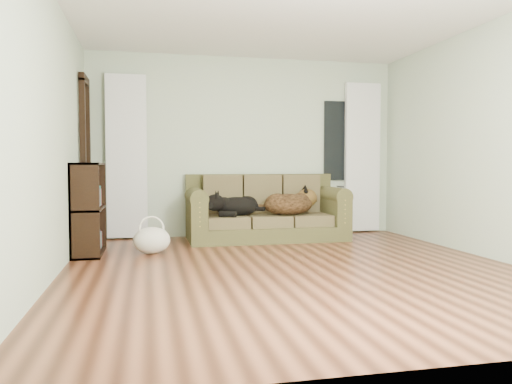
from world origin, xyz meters
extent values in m
plane|color=#3D1F12|center=(0.00, 0.00, 0.00)|extent=(5.00, 5.00, 0.00)
plane|color=white|center=(0.00, 0.00, 2.60)|extent=(5.00, 5.00, 0.00)
cube|color=#ACBF9D|center=(0.00, 2.50, 1.30)|extent=(4.50, 0.04, 2.60)
cube|color=#ACBF9D|center=(-2.25, 0.00, 1.30)|extent=(0.04, 5.00, 2.60)
cube|color=#ACBF9D|center=(2.25, 0.00, 1.30)|extent=(0.04, 5.00, 2.60)
cube|color=white|center=(-1.70, 2.42, 1.15)|extent=(0.55, 0.08, 2.25)
cube|color=white|center=(1.80, 2.42, 1.15)|extent=(0.55, 0.08, 2.25)
cube|color=black|center=(1.45, 2.47, 1.40)|extent=(0.50, 0.03, 1.20)
cube|color=black|center=(-2.20, 2.05, 1.05)|extent=(0.07, 0.60, 2.10)
cube|color=#2C2A1A|center=(0.18, 1.97, 0.45)|extent=(2.15, 0.93, 0.88)
ellipsoid|color=black|center=(-0.28, 1.90, 0.48)|extent=(0.62, 0.44, 0.26)
ellipsoid|color=black|center=(0.50, 1.87, 0.49)|extent=(0.80, 0.63, 0.32)
cube|color=black|center=(1.21, 1.84, 0.73)|extent=(0.07, 0.20, 0.02)
ellipsoid|color=silver|center=(-1.38, 1.16, 0.16)|extent=(0.49, 0.42, 0.31)
cube|color=black|center=(-2.09, 1.30, 0.50)|extent=(0.32, 0.85, 1.05)
camera|label=1|loc=(-1.42, -4.71, 1.02)|focal=35.00mm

